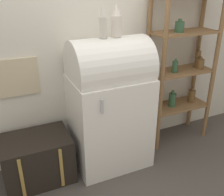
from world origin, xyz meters
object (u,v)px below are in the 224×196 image
object	(u,v)px
refrigerator	(110,103)
suitcase_trunk	(38,158)
vase_left	(103,23)
vase_center	(116,22)

from	to	relation	value
refrigerator	suitcase_trunk	bearing A→B (deg)	178.20
refrigerator	suitcase_trunk	xyz separation A→B (m)	(-0.78, 0.02, -0.47)
refrigerator	suitcase_trunk	world-z (taller)	refrigerator
vase_left	vase_center	xyz separation A→B (m)	(0.14, 0.01, 0.00)
suitcase_trunk	vase_left	world-z (taller)	vase_left
suitcase_trunk	vase_left	distance (m)	1.46
refrigerator	vase_left	xyz separation A→B (m)	(-0.07, -0.01, 0.81)
refrigerator	vase_center	bearing A→B (deg)	-4.41
vase_left	refrigerator	bearing A→B (deg)	11.96
vase_center	suitcase_trunk	bearing A→B (deg)	177.99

